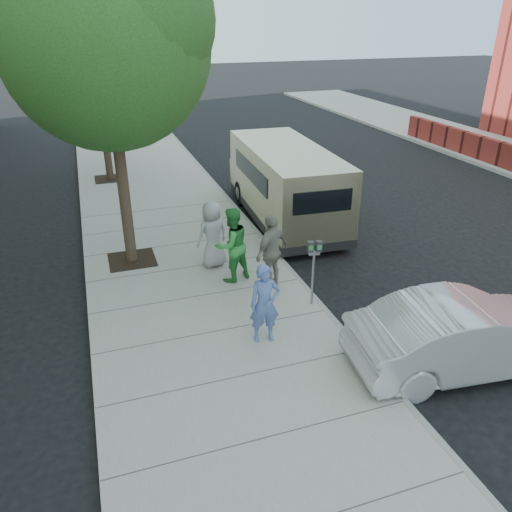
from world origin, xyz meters
name	(u,v)px	position (x,y,z in m)	size (l,w,h in m)	color
ground	(243,294)	(0.00, 0.00, 0.00)	(120.00, 120.00, 0.00)	black
sidewalk	(201,298)	(-1.00, 0.00, 0.07)	(5.00, 60.00, 0.15)	gray
curb_face	(299,282)	(1.44, 0.00, 0.07)	(0.12, 60.00, 0.16)	gray
tree_near	(107,36)	(-2.25, 2.40, 5.55)	(4.62, 4.60, 7.53)	black
tree_far	(95,48)	(-2.25, 10.00, 4.88)	(3.92, 3.80, 6.49)	black
parking_meter	(314,259)	(1.25, -1.15, 1.26)	(0.33, 0.17, 1.53)	gray
van	(285,183)	(2.66, 4.07, 1.25)	(2.47, 6.48, 2.36)	#BDB387
sedan	(467,335)	(3.07, -3.89, 0.72)	(1.52, 4.35, 1.43)	silver
person_officer	(265,304)	(-0.20, -2.07, 0.96)	(0.59, 0.39, 1.62)	#536CB0
person_green_shirt	(232,245)	(-0.09, 0.54, 1.07)	(0.89, 0.70, 1.84)	green
person_gray_shirt	(213,234)	(-0.34, 1.42, 1.01)	(0.84, 0.55, 1.72)	#9E9EA0
person_striped_polo	(272,251)	(0.68, -0.09, 1.06)	(1.07, 0.45, 1.82)	gray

